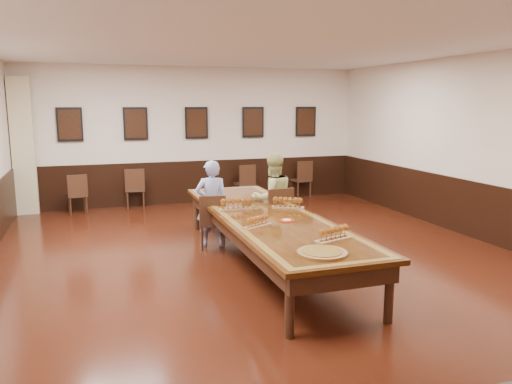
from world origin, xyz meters
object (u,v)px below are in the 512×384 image
object	(u,v)px
chair_man	(212,221)
carved_platter	(322,253)
person_man	(212,204)
chair_woman	(275,216)
spare_chair_a	(77,194)
person_woman	(273,198)
spare_chair_b	(135,188)
spare_chair_d	(301,179)
conference_table	(267,224)
spare_chair_c	(245,182)

from	to	relation	value
chair_man	carved_platter	distance (m)	3.17
person_man	chair_woman	bearing A→B (deg)	178.72
person_man	spare_chair_a	bearing A→B (deg)	-46.12
carved_platter	person_woman	bearing A→B (deg)	79.52
spare_chair_b	spare_chair_d	world-z (taller)	spare_chair_d
chair_man	spare_chair_b	size ratio (longest dim) A/B	0.99
chair_woman	person_man	size ratio (longest dim) A/B	0.68
spare_chair_a	spare_chair_b	distance (m)	1.26
spare_chair_b	conference_table	distance (m)	4.96
chair_man	person_woman	size ratio (longest dim) A/B	0.59
spare_chair_a	conference_table	size ratio (longest dim) A/B	0.17
spare_chair_d	conference_table	bearing A→B (deg)	55.03
spare_chair_a	person_woman	xyz separation A→B (m)	(3.21, -3.50, 0.34)
chair_man	conference_table	xyz separation A→B (m)	(0.57, -1.07, 0.16)
spare_chair_a	person_man	size ratio (longest dim) A/B	0.60
spare_chair_a	spare_chair_b	xyz separation A→B (m)	(1.25, 0.19, 0.02)
conference_table	spare_chair_a	bearing A→B (deg)	121.01
spare_chair_c	conference_table	size ratio (longest dim) A/B	0.18
spare_chair_a	conference_table	world-z (taller)	spare_chair_a
conference_table	carved_platter	bearing A→B (deg)	-92.64
spare_chair_d	carved_platter	xyz separation A→B (m)	(-2.73, -6.87, 0.31)
chair_man	conference_table	bearing A→B (deg)	128.94
carved_platter	chair_woman	bearing A→B (deg)	78.97
chair_man	carved_platter	world-z (taller)	chair_man
spare_chair_b	person_man	size ratio (longest dim) A/B	0.63
spare_chair_a	spare_chair_c	world-z (taller)	spare_chair_c
chair_woman	carved_platter	distance (m)	3.05
spare_chair_d	conference_table	world-z (taller)	spare_chair_d
person_woman	carved_platter	xyz separation A→B (m)	(-0.57, -3.09, -0.00)
spare_chair_b	person_woman	distance (m)	4.19
spare_chair_a	person_man	distance (m)	4.03
chair_woman	person_woman	xyz separation A→B (m)	(-0.01, 0.10, 0.28)
chair_man	spare_chair_b	world-z (taller)	spare_chair_b
chair_man	spare_chair_b	xyz separation A→B (m)	(-0.92, 3.66, 0.00)
chair_woman	spare_chair_a	world-z (taller)	chair_woman
spare_chair_b	spare_chair_c	size ratio (longest dim) A/B	1.02
chair_man	spare_chair_b	bearing A→B (deg)	-64.92
spare_chair_c	conference_table	world-z (taller)	spare_chair_c
person_woman	conference_table	xyz separation A→B (m)	(-0.48, -1.04, -0.16)
conference_table	chair_man	bearing A→B (deg)	117.92
spare_chair_c	conference_table	xyz separation A→B (m)	(-1.12, -4.77, 0.16)
spare_chair_c	person_man	bearing A→B (deg)	60.12
chair_man	person_man	world-z (taller)	person_man
spare_chair_d	carved_platter	bearing A→B (deg)	62.01
spare_chair_a	spare_chair_d	world-z (taller)	spare_chair_d
spare_chair_b	spare_chair_d	size ratio (longest dim) A/B	0.99
spare_chair_c	spare_chair_d	xyz separation A→B (m)	(1.52, 0.05, 0.01)
person_woman	conference_table	distance (m)	1.16
spare_chair_a	person_man	xyz separation A→B (m)	(2.18, -3.38, 0.29)
spare_chair_a	person_woman	size ratio (longest dim) A/B	0.56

